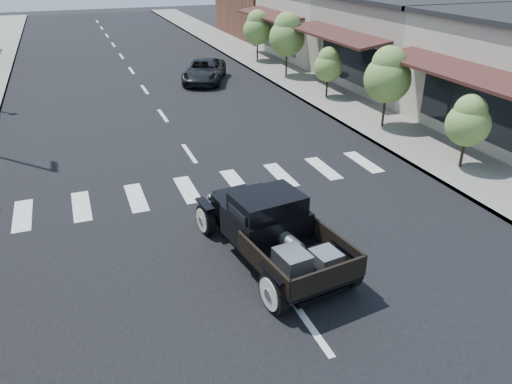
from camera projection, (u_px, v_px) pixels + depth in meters
name	position (u px, v px, depth m)	size (l,w,h in m)	color
ground	(256.00, 250.00, 12.61)	(120.00, 120.00, 0.00)	black
road	(151.00, 99.00, 25.21)	(14.00, 80.00, 0.02)	black
road_markings	(172.00, 129.00, 21.01)	(12.00, 60.00, 0.06)	silver
sidewalk_right	(303.00, 83.00, 27.89)	(3.00, 80.00, 0.15)	gray
storefront_mid	(428.00, 42.00, 27.32)	(10.00, 9.00, 4.50)	#A19687
storefront_far	(345.00, 22.00, 34.88)	(10.00, 9.00, 4.50)	#B7AC9B
small_tree_a	(466.00, 133.00, 16.53)	(1.45, 1.45, 2.41)	olive
small_tree_b	(386.00, 88.00, 20.31)	(1.90, 1.90, 3.16)	olive
small_tree_c	(328.00, 73.00, 24.68)	(1.41, 1.41, 2.34)	olive
small_tree_d	(287.00, 45.00, 28.67)	(2.05, 2.05, 3.42)	olive
small_tree_e	(257.00, 36.00, 32.75)	(1.85, 1.85, 3.08)	olive
hotrod_pickup	(272.00, 229.00, 11.85)	(2.29, 4.92, 1.70)	black
second_car	(204.00, 71.00, 28.24)	(2.06, 4.46, 1.24)	black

